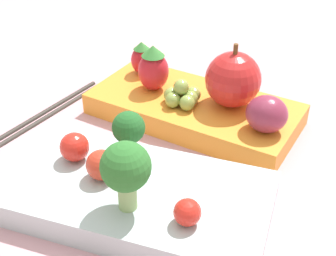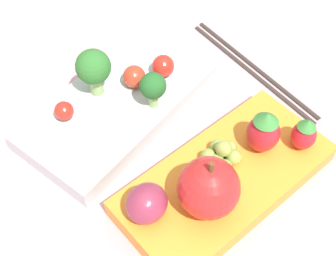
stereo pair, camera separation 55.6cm
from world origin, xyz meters
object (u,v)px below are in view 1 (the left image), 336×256
(chopsticks_pair, at_px, (34,119))
(bento_box_savoury, at_px, (132,196))
(apple, at_px, (233,80))
(strawberry_1, at_px, (153,69))
(broccoli_floret_0, at_px, (126,169))
(plum, at_px, (267,114))
(cherry_tomato_0, at_px, (101,165))
(cherry_tomato_1, at_px, (187,212))
(grape_cluster, at_px, (181,95))
(broccoli_floret_1, at_px, (129,129))
(bento_box_fruit, at_px, (196,110))
(strawberry_0, at_px, (142,58))
(cherry_tomato_2, at_px, (74,147))

(chopsticks_pair, bearing_deg, bento_box_savoury, 152.93)
(apple, xyz_separation_m, strawberry_1, (0.09, -0.00, -0.00))
(apple, bearing_deg, broccoli_floret_0, 79.87)
(broccoli_floret_0, bearing_deg, plum, -117.55)
(plum, bearing_deg, cherry_tomato_0, 47.39)
(cherry_tomato_1, bearing_deg, apple, -84.90)
(grape_cluster, bearing_deg, broccoli_floret_1, 84.10)
(plum, distance_m, chopsticks_pair, 0.25)
(broccoli_floret_1, relative_size, chopsticks_pair, 0.21)
(bento_box_fruit, xyz_separation_m, grape_cluster, (0.01, 0.01, 0.02))
(chopsticks_pair, bearing_deg, strawberry_1, -144.64)
(bento_box_savoury, xyz_separation_m, broccoli_floret_0, (-0.01, 0.02, 0.05))
(bento_box_fruit, relative_size, grape_cluster, 6.11)
(cherry_tomato_1, bearing_deg, strawberry_0, -57.83)
(broccoli_floret_0, bearing_deg, grape_cluster, -84.04)
(bento_box_fruit, bearing_deg, strawberry_0, -24.87)
(bento_box_savoury, distance_m, cherry_tomato_1, 0.07)
(broccoli_floret_1, xyz_separation_m, plum, (-0.10, -0.08, -0.01))
(strawberry_0, bearing_deg, broccoli_floret_0, 111.72)
(strawberry_0, height_order, grape_cluster, strawberry_0)
(cherry_tomato_0, relative_size, plum, 0.65)
(broccoli_floret_0, bearing_deg, chopsticks_pair, -32.24)
(cherry_tomato_0, height_order, cherry_tomato_2, same)
(broccoli_floret_0, bearing_deg, cherry_tomato_0, -34.25)
(broccoli_floret_0, xyz_separation_m, chopsticks_pair, (0.17, -0.10, -0.06))
(broccoli_floret_0, xyz_separation_m, broccoli_floret_1, (0.03, -0.06, -0.01))
(broccoli_floret_1, height_order, grape_cluster, broccoli_floret_1)
(bento_box_savoury, bearing_deg, apple, -104.65)
(bento_box_savoury, height_order, cherry_tomato_2, cherry_tomato_2)
(bento_box_savoury, relative_size, bento_box_fruit, 0.98)
(apple, bearing_deg, grape_cluster, 21.06)
(cherry_tomato_1, height_order, chopsticks_pair, cherry_tomato_1)
(bento_box_savoury, relative_size, chopsticks_pair, 1.10)
(cherry_tomato_2, bearing_deg, broccoli_floret_1, -151.87)
(bento_box_fruit, height_order, strawberry_1, strawberry_1)
(cherry_tomato_2, bearing_deg, cherry_tomato_0, 158.29)
(broccoli_floret_1, bearing_deg, chopsticks_pair, -17.64)
(bento_box_savoury, height_order, chopsticks_pair, bento_box_savoury)
(strawberry_0, bearing_deg, strawberry_1, 132.23)
(plum, xyz_separation_m, grape_cluster, (0.09, -0.02, -0.01))
(strawberry_1, bearing_deg, plum, 164.82)
(cherry_tomato_0, distance_m, strawberry_1, 0.16)
(bento_box_fruit, bearing_deg, plum, 159.78)
(cherry_tomato_0, relative_size, chopsticks_pair, 0.12)
(cherry_tomato_2, xyz_separation_m, grape_cluster, (-0.05, -0.12, -0.00))
(grape_cluster, height_order, chopsticks_pair, grape_cluster)
(bento_box_fruit, relative_size, strawberry_1, 4.54)
(cherry_tomato_2, height_order, chopsticks_pair, cherry_tomato_2)
(cherry_tomato_0, bearing_deg, cherry_tomato_1, 164.39)
(strawberry_1, bearing_deg, strawberry_0, -47.77)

